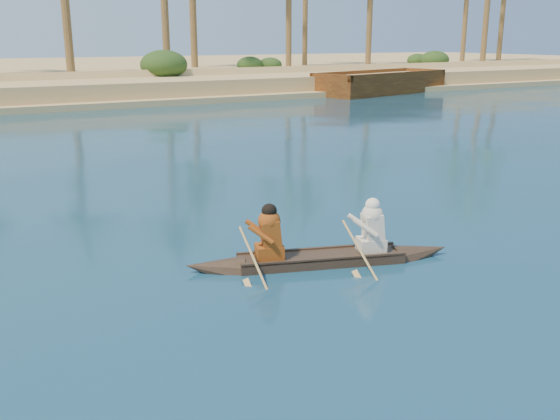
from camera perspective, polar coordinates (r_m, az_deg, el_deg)
ground at (r=14.22m, az=-6.54°, el=-0.27°), size 160.00×160.00×0.00m
shrub_cluster at (r=44.53m, az=-22.94°, el=10.93°), size 100.00×6.00×2.40m
canoe at (r=10.95m, az=3.77°, el=-3.67°), size 4.72×2.03×1.31m
barge_right at (r=45.60m, az=9.18°, el=11.29°), size 11.32×6.09×1.79m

